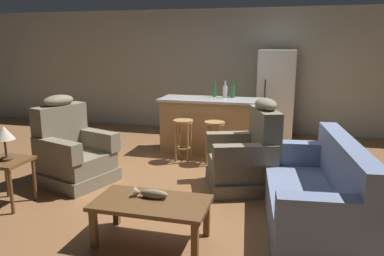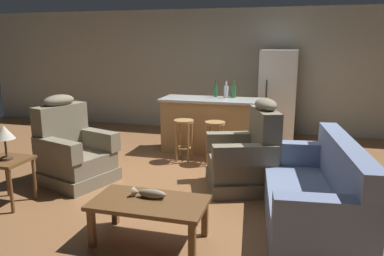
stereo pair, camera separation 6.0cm
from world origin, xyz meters
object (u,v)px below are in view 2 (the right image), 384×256
at_px(couch, 315,198).
at_px(end_table, 7,167).
at_px(bar_stool_left, 184,133).
at_px(refrigerator, 277,96).
at_px(fish_figurine, 149,194).
at_px(kitchen_island, 213,125).
at_px(recliner_near_island, 247,157).
at_px(bottle_short_amber, 226,91).
at_px(bottle_wine_dark, 233,91).
at_px(coffee_table, 149,206).
at_px(recliner_near_lamp, 73,152).
at_px(bottle_tall_green, 216,91).
at_px(bar_stool_right, 215,135).
at_px(table_lamp, 4,134).

bearing_deg(couch, end_table, -1.18).
xyz_separation_m(bar_stool_left, refrigerator, (1.37, 1.83, 0.41)).
relative_size(fish_figurine, bar_stool_left, 0.50).
height_order(kitchen_island, bar_stool_left, kitchen_island).
bearing_deg(recliner_near_island, bottle_short_amber, -89.83).
bearing_deg(bottle_wine_dark, recliner_near_island, -74.90).
xyz_separation_m(fish_figurine, bar_stool_left, (-0.38, 2.48, 0.01)).
bearing_deg(coffee_table, bottle_wine_dark, 85.81).
bearing_deg(recliner_near_lamp, kitchen_island, 69.57).
distance_m(recliner_near_island, end_table, 2.95).
distance_m(kitchen_island, bar_stool_left, 0.72).
xyz_separation_m(coffee_table, bottle_short_amber, (0.13, 3.33, 0.70)).
distance_m(bar_stool_left, bottle_short_amber, 1.12).
height_order(fish_figurine, bottle_tall_green, bottle_tall_green).
distance_m(fish_figurine, bar_stool_left, 2.51).
bearing_deg(bottle_wine_dark, bar_stool_right, -99.59).
height_order(fish_figurine, kitchen_island, kitchen_island).
xyz_separation_m(end_table, bottle_short_amber, (2.07, 2.97, 0.60)).
height_order(recliner_near_lamp, bottle_tall_green, bottle_tall_green).
height_order(end_table, kitchen_island, kitchen_island).
height_order(couch, recliner_near_island, recliner_near_island).
distance_m(coffee_table, bar_stool_right, 2.55).
height_order(recliner_near_lamp, bar_stool_right, recliner_near_lamp).
bearing_deg(end_table, kitchen_island, 56.41).
height_order(bar_stool_left, bar_stool_right, same).
distance_m(recliner_near_island, table_lamp, 2.97).
relative_size(fish_figurine, bottle_short_amber, 1.15).
height_order(end_table, bar_stool_left, bar_stool_left).
bearing_deg(refrigerator, recliner_near_island, -94.94).
relative_size(coffee_table, couch, 0.56).
distance_m(coffee_table, couch, 1.69).
xyz_separation_m(couch, bar_stool_right, (-1.44, 1.86, 0.13)).
bearing_deg(recliner_near_lamp, bottle_short_amber, 68.39).
xyz_separation_m(table_lamp, bar_stool_left, (1.50, 2.19, -0.40)).
relative_size(bar_stool_left, bottle_wine_dark, 2.34).
bearing_deg(bottle_wine_dark, table_lamp, -125.35).
relative_size(recliner_near_lamp, bottle_short_amber, 4.07).
xyz_separation_m(recliner_near_lamp, refrigerator, (2.59, 3.13, 0.46)).
height_order(recliner_near_island, refrigerator, refrigerator).
height_order(bottle_tall_green, bottle_wine_dark, same).
xyz_separation_m(coffee_table, fish_figurine, (-0.03, 0.07, 0.10)).
xyz_separation_m(table_lamp, bottle_tall_green, (1.85, 3.04, 0.19)).
bearing_deg(end_table, bottle_short_amber, 55.16).
xyz_separation_m(bottle_tall_green, bottle_wine_dark, (0.31, 0.01, -0.00)).
xyz_separation_m(bar_stool_left, bottle_short_amber, (0.54, 0.79, 0.59)).
height_order(recliner_near_island, bar_stool_left, recliner_near_island).
height_order(bar_stool_right, refrigerator, refrigerator).
xyz_separation_m(coffee_table, bottle_tall_green, (-0.06, 3.40, 0.70)).
xyz_separation_m(bar_stool_right, bottle_tall_green, (-0.17, 0.85, 0.59)).
bearing_deg(table_lamp, bar_stool_left, 55.49).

